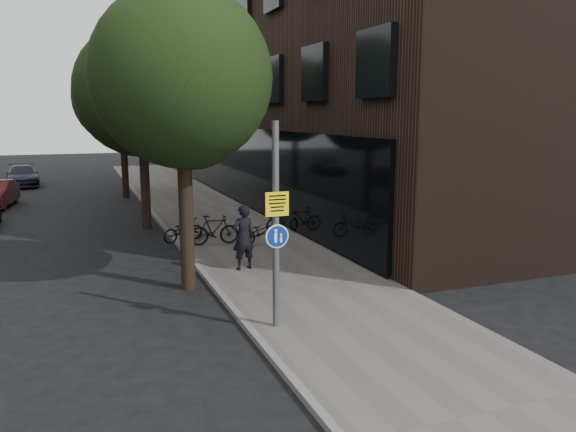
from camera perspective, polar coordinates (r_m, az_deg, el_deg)
name	(u,v)px	position (r m, az deg, el deg)	size (l,w,h in m)	color
ground	(362,339)	(11.56, 7.51, -12.27)	(120.00, 120.00, 0.00)	black
sidewalk	(237,236)	(20.56, -5.20, -2.00)	(4.50, 60.00, 0.12)	#5D5A56
curb_edge	(175,240)	(20.09, -11.39, -2.44)	(0.15, 60.00, 0.13)	slate
building_right_dark_brick	(315,35)	(34.51, 2.72, 17.89)	(12.00, 40.00, 18.00)	black
street_tree_near	(184,86)	(14.26, -10.54, 12.89)	(4.40, 4.40, 7.50)	black
street_tree_mid	(143,96)	(22.66, -14.56, 11.71)	(5.00, 5.00, 7.80)	black
street_tree_far	(123,101)	(31.62, -16.46, 11.12)	(5.00, 5.00, 7.80)	black
signpost	(276,225)	(11.20, -1.25, -0.96)	(0.48, 0.14, 4.18)	#595B5E
pedestrian	(243,237)	(15.71, -4.57, -2.17)	(0.67, 0.44, 1.84)	black
parked_bike_facade_near	(262,232)	(18.81, -2.64, -1.61)	(0.57, 1.62, 0.85)	black
parked_bike_facade_far	(285,220)	(20.66, -0.27, -0.45)	(0.43, 1.51, 0.91)	black
parked_bike_curb_near	(183,230)	(19.52, -10.60, -1.41)	(0.54, 1.54, 0.81)	black
parked_bike_curb_far	(214,230)	(18.87, -7.52, -1.41)	(0.47, 1.67, 1.00)	black
parked_car_far	(22,176)	(38.95, -25.37, 3.72)	(1.81, 4.46, 1.29)	#1B2232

